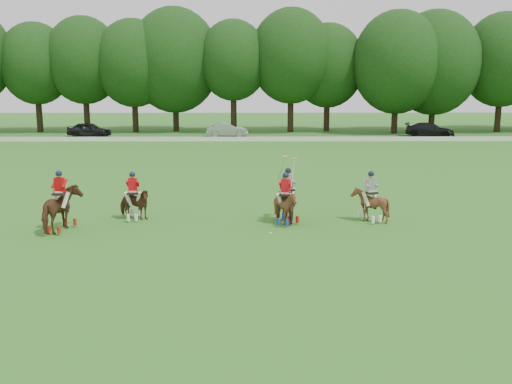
{
  "coord_description": "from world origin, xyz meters",
  "views": [
    {
      "loc": [
        1.97,
        -19.07,
        5.95
      ],
      "look_at": [
        2.18,
        4.2,
        1.4
      ],
      "focal_mm": 40.0,
      "sensor_mm": 36.0,
      "label": 1
    }
  ],
  "objects_px": {
    "polo_red_a": "(61,209)",
    "polo_stripe_b": "(370,204)",
    "car_mid": "(227,130)",
    "polo_ball": "(270,233)",
    "polo_red_b": "(133,203)",
    "car_left": "(89,130)",
    "car_right": "(430,130)",
    "polo_red_c": "(285,206)",
    "polo_stripe_a": "(288,202)"
  },
  "relations": [
    {
      "from": "polo_ball",
      "to": "car_left",
      "type": "bearing_deg",
      "value": 114.51
    },
    {
      "from": "polo_stripe_b",
      "to": "polo_red_a",
      "type": "bearing_deg",
      "value": -173.4
    },
    {
      "from": "polo_red_b",
      "to": "polo_stripe_b",
      "type": "bearing_deg",
      "value": -2.36
    },
    {
      "from": "car_mid",
      "to": "polo_ball",
      "type": "height_order",
      "value": "car_mid"
    },
    {
      "from": "polo_red_a",
      "to": "polo_stripe_a",
      "type": "bearing_deg",
      "value": 9.08
    },
    {
      "from": "polo_stripe_a",
      "to": "polo_ball",
      "type": "height_order",
      "value": "polo_stripe_a"
    },
    {
      "from": "car_mid",
      "to": "polo_red_b",
      "type": "distance_m",
      "value": 37.44
    },
    {
      "from": "car_left",
      "to": "car_mid",
      "type": "relative_size",
      "value": 1.04
    },
    {
      "from": "car_right",
      "to": "polo_red_a",
      "type": "bearing_deg",
      "value": 167.69
    },
    {
      "from": "car_mid",
      "to": "polo_red_c",
      "type": "height_order",
      "value": "polo_red_c"
    },
    {
      "from": "car_left",
      "to": "car_mid",
      "type": "bearing_deg",
      "value": -79.76
    },
    {
      "from": "polo_red_c",
      "to": "car_left",
      "type": "bearing_deg",
      "value": 116.23
    },
    {
      "from": "car_left",
      "to": "polo_red_b",
      "type": "height_order",
      "value": "polo_red_b"
    },
    {
      "from": "car_left",
      "to": "polo_stripe_a",
      "type": "xyz_separation_m",
      "value": [
        18.98,
        -37.78,
        0.05
      ]
    },
    {
      "from": "polo_red_c",
      "to": "polo_ball",
      "type": "height_order",
      "value": "polo_red_c"
    },
    {
      "from": "polo_red_a",
      "to": "polo_stripe_a",
      "type": "distance_m",
      "value": 9.3
    },
    {
      "from": "polo_stripe_b",
      "to": "car_right",
      "type": "bearing_deg",
      "value": 69.29
    },
    {
      "from": "car_left",
      "to": "polo_red_a",
      "type": "distance_m",
      "value": 40.46
    },
    {
      "from": "polo_stripe_b",
      "to": "car_mid",
      "type": "bearing_deg",
      "value": 101.52
    },
    {
      "from": "car_right",
      "to": "polo_red_a",
      "type": "relative_size",
      "value": 2.1
    },
    {
      "from": "car_mid",
      "to": "polo_stripe_b",
      "type": "relative_size",
      "value": 2.02
    },
    {
      "from": "polo_ball",
      "to": "polo_red_c",
      "type": "bearing_deg",
      "value": 66.93
    },
    {
      "from": "car_right",
      "to": "polo_ball",
      "type": "bearing_deg",
      "value": 177.15
    },
    {
      "from": "car_mid",
      "to": "car_left",
      "type": "bearing_deg",
      "value": 81.61
    },
    {
      "from": "car_left",
      "to": "polo_ball",
      "type": "distance_m",
      "value": 43.8
    },
    {
      "from": "polo_red_c",
      "to": "polo_stripe_a",
      "type": "height_order",
      "value": "polo_stripe_a"
    },
    {
      "from": "car_left",
      "to": "polo_stripe_a",
      "type": "bearing_deg",
      "value": -143.09
    },
    {
      "from": "polo_red_c",
      "to": "polo_ball",
      "type": "relative_size",
      "value": 30.53
    },
    {
      "from": "polo_ball",
      "to": "polo_stripe_a",
      "type": "bearing_deg",
      "value": 68.49
    },
    {
      "from": "car_left",
      "to": "polo_stripe_a",
      "type": "height_order",
      "value": "polo_stripe_a"
    },
    {
      "from": "car_right",
      "to": "polo_red_c",
      "type": "height_order",
      "value": "polo_red_c"
    },
    {
      "from": "car_left",
      "to": "polo_stripe_b",
      "type": "distance_m",
      "value": 43.97
    },
    {
      "from": "polo_red_b",
      "to": "polo_ball",
      "type": "height_order",
      "value": "polo_red_b"
    },
    {
      "from": "car_mid",
      "to": "car_right",
      "type": "distance_m",
      "value": 21.99
    },
    {
      "from": "polo_red_a",
      "to": "polo_stripe_b",
      "type": "distance_m",
      "value": 12.79
    },
    {
      "from": "car_mid",
      "to": "polo_ball",
      "type": "xyz_separation_m",
      "value": [
        3.36,
        -39.84,
        -0.69
      ]
    },
    {
      "from": "polo_red_a",
      "to": "polo_red_c",
      "type": "distance_m",
      "value": 9.11
    },
    {
      "from": "car_left",
      "to": "car_right",
      "type": "height_order",
      "value": "car_left"
    },
    {
      "from": "car_left",
      "to": "polo_red_c",
      "type": "height_order",
      "value": "polo_red_c"
    },
    {
      "from": "polo_red_b",
      "to": "car_left",
      "type": "bearing_deg",
      "value": 108.22
    },
    {
      "from": "car_right",
      "to": "car_mid",
      "type": "bearing_deg",
      "value": 112.2
    },
    {
      "from": "polo_red_b",
      "to": "polo_stripe_a",
      "type": "bearing_deg",
      "value": -3.62
    },
    {
      "from": "polo_stripe_a",
      "to": "polo_stripe_b",
      "type": "height_order",
      "value": "polo_stripe_a"
    },
    {
      "from": "car_right",
      "to": "polo_red_b",
      "type": "relative_size",
      "value": 2.45
    },
    {
      "from": "polo_red_a",
      "to": "car_mid",
      "type": "bearing_deg",
      "value": 82.73
    },
    {
      "from": "car_right",
      "to": "polo_red_a",
      "type": "distance_m",
      "value": 47.64
    },
    {
      "from": "polo_stripe_b",
      "to": "polo_ball",
      "type": "height_order",
      "value": "polo_stripe_b"
    },
    {
      "from": "polo_red_c",
      "to": "polo_red_a",
      "type": "bearing_deg",
      "value": -173.66
    },
    {
      "from": "polo_stripe_a",
      "to": "polo_stripe_b",
      "type": "relative_size",
      "value": 1.31
    },
    {
      "from": "polo_red_b",
      "to": "car_mid",
      "type": "bearing_deg",
      "value": 86.17
    }
  ]
}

